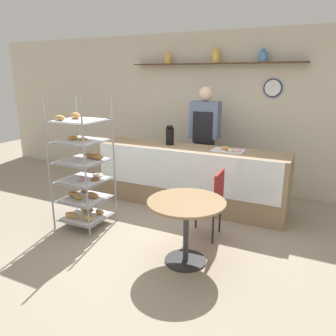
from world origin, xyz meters
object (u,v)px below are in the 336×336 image
at_px(person_worker, 205,137).
at_px(cafe_table, 186,216).
at_px(coffee_carafe, 170,135).
at_px(pastry_rack, 83,173).
at_px(donut_tray_counter, 229,150).
at_px(cafe_chair, 211,198).

distance_m(person_worker, cafe_table, 2.20).
relative_size(person_worker, coffee_carafe, 5.90).
bearing_deg(cafe_table, pastry_rack, 171.09).
relative_size(cafe_table, donut_tray_counter, 1.85).
xyz_separation_m(coffee_carafe, donut_tray_counter, (0.97, -0.04, -0.13)).
bearing_deg(donut_tray_counter, cafe_chair, -86.80).
bearing_deg(donut_tray_counter, person_worker, 136.98).
distance_m(person_worker, donut_tray_counter, 0.78).
distance_m(pastry_rack, cafe_chair, 1.70).
bearing_deg(pastry_rack, person_worker, 61.04).
relative_size(pastry_rack, coffee_carafe, 5.55).
distance_m(person_worker, coffee_carafe, 0.63).
xyz_separation_m(person_worker, cafe_table, (0.57, -2.08, -0.45)).
xyz_separation_m(person_worker, cafe_chair, (0.62, -1.41, -0.47)).
xyz_separation_m(pastry_rack, cafe_table, (1.58, -0.25, -0.20)).
distance_m(pastry_rack, cafe_table, 1.61).
xyz_separation_m(cafe_chair, donut_tray_counter, (-0.05, 0.88, 0.42)).
distance_m(cafe_table, coffee_carafe, 1.93).
bearing_deg(person_worker, pastry_rack, -118.96).
bearing_deg(pastry_rack, coffee_carafe, 65.45).
xyz_separation_m(person_worker, coffee_carafe, (-0.40, -0.49, 0.08)).
bearing_deg(cafe_table, coffee_carafe, 121.30).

